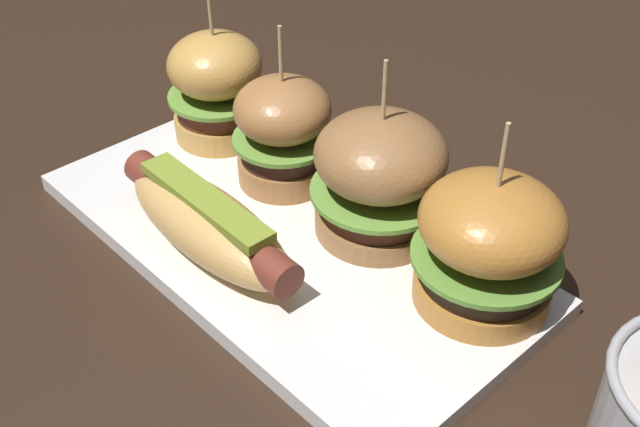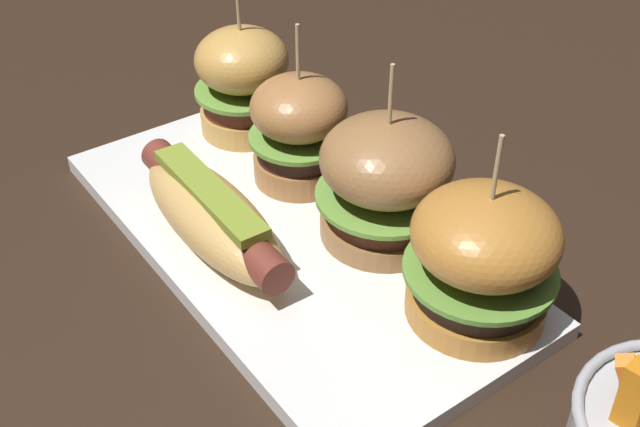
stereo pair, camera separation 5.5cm
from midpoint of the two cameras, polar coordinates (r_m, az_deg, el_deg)
ground_plane at (r=0.61m, az=0.41°, el=-2.30°), size 3.00×3.00×0.00m
platter_main at (r=0.61m, az=0.42°, el=-1.79°), size 0.40×0.20×0.01m
hot_dog at (r=0.58m, az=-5.17°, el=-0.10°), size 0.19×0.06×0.05m
slider_far_left at (r=0.70m, az=-3.33°, el=9.51°), size 0.09×0.09×0.14m
slider_center_left at (r=0.64m, az=0.99°, el=6.05°), size 0.08×0.08×0.14m
slider_center_right at (r=0.58m, az=7.53°, el=2.35°), size 0.10×0.10×0.14m
slider_far_right at (r=0.52m, az=14.67°, el=-3.16°), size 0.10×0.10×0.14m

